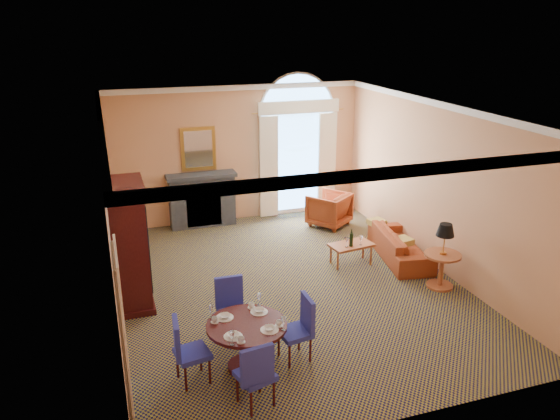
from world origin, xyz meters
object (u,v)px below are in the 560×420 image
object	(u,v)px
dining_table	(247,335)
coffee_table	(351,245)
sofa	(400,245)
armoire	(129,247)
armchair	(329,209)
side_table	(443,250)

from	to	relation	value
dining_table	coffee_table	distance (m)	3.88
dining_table	sofa	xyz separation A→B (m)	(3.91, 2.60, -0.24)
armoire	sofa	xyz separation A→B (m)	(5.27, 0.20, -0.75)
armchair	coffee_table	bearing A→B (deg)	41.95
armoire	dining_table	distance (m)	2.81
armchair	side_table	size ratio (longest dim) A/B	0.72
sofa	coffee_table	distance (m)	1.08
dining_table	coffee_table	world-z (taller)	dining_table
coffee_table	side_table	bearing A→B (deg)	-59.12
armchair	coffee_table	world-z (taller)	armchair
armoire	armchair	distance (m)	5.25
dining_table	side_table	bearing A→B (deg)	17.61
armoire	dining_table	world-z (taller)	armoire
sofa	coffee_table	size ratio (longest dim) A/B	2.18
dining_table	armchair	world-z (taller)	dining_table
armoire	side_table	xyz separation A→B (m)	(5.32, -1.14, -0.31)
armchair	sofa	bearing A→B (deg)	69.82
dining_table	sofa	distance (m)	4.70
coffee_table	side_table	world-z (taller)	side_table
armchair	side_table	distance (m)	3.61
armoire	sofa	size ratio (longest dim) A/B	1.10
sofa	coffee_table	world-z (taller)	coffee_table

